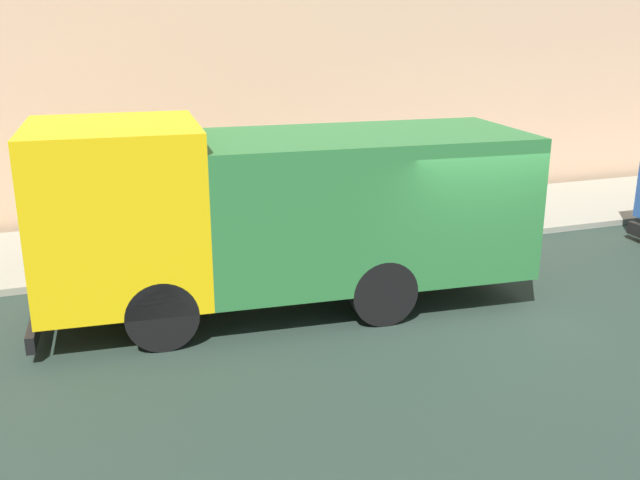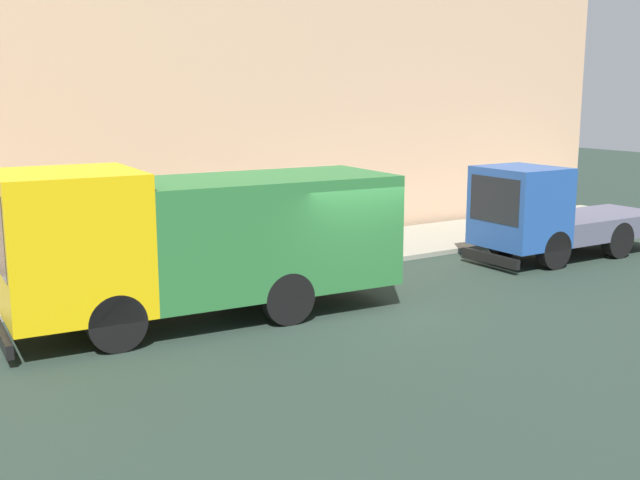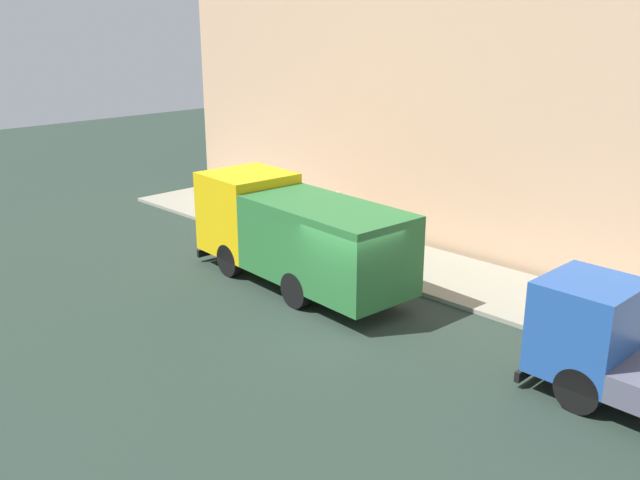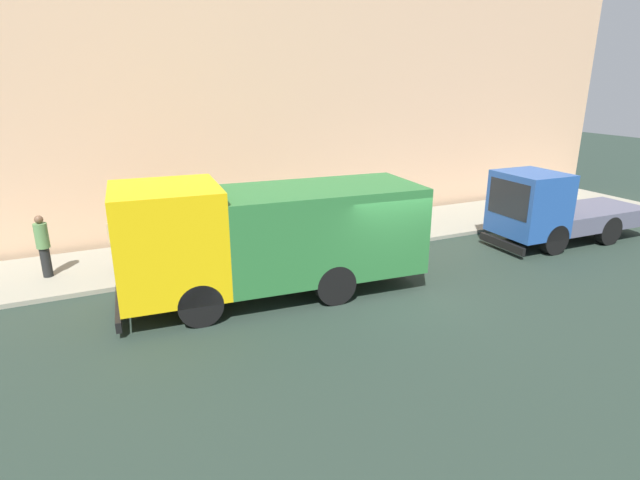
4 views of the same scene
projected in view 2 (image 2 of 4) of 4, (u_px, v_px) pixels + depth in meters
ground at (356, 310)px, 15.72m from camera, size 80.00×80.00×0.00m
sidewalk at (246, 263)px, 19.62m from camera, size 3.51×30.00×0.13m
building_facade at (202, 28)px, 20.35m from camera, size 0.50×30.00×11.91m
large_utility_truck at (200, 237)px, 14.78m from camera, size 2.99×7.70×3.00m
small_flatbed_truck at (550, 216)px, 20.17m from camera, size 2.08×5.75×2.48m
pedestrian_walking at (24, 247)px, 17.15m from camera, size 0.45×0.45×1.60m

